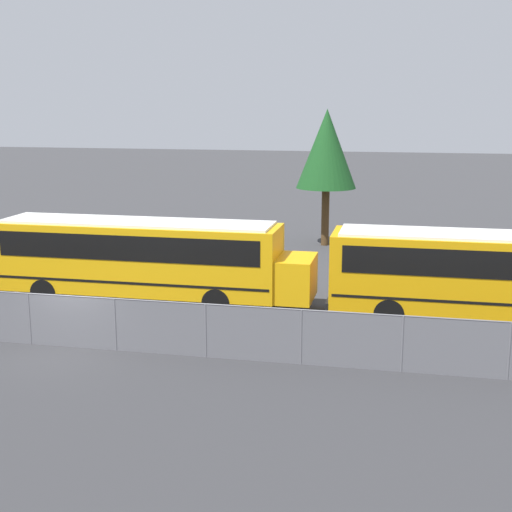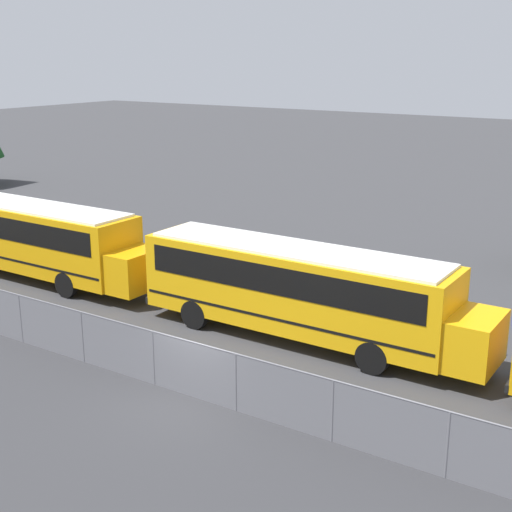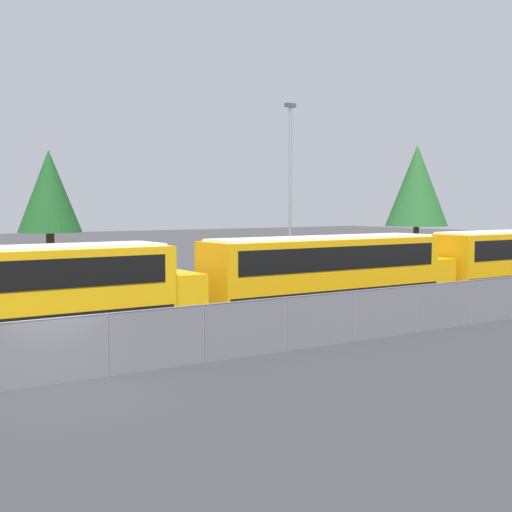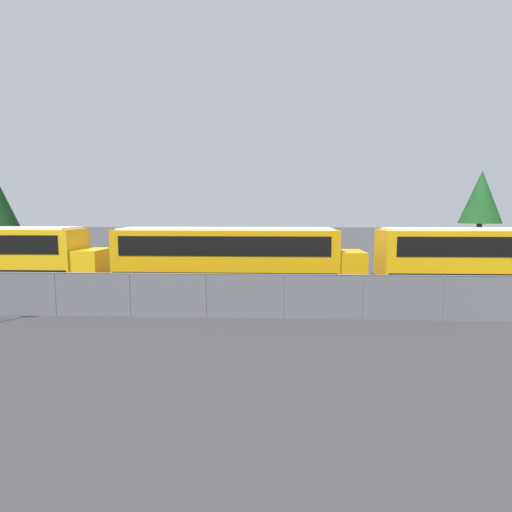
% 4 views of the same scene
% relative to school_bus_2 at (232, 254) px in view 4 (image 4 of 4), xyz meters
% --- Properties ---
extents(school_bus_2, '(13.04, 2.61, 3.40)m').
position_rel_school_bus_2_xyz_m(school_bus_2, '(0.00, 0.00, 0.00)').
color(school_bus_2, orange).
rests_on(school_bus_2, ground_plane).
extents(school_bus_3, '(13.04, 2.61, 3.40)m').
position_rel_school_bus_2_xyz_m(school_bus_3, '(13.83, 0.17, 0.00)').
color(school_bus_3, '#EDA80F').
rests_on(school_bus_3, ground_plane).
extents(tree_2, '(3.38, 3.38, 7.69)m').
position_rel_school_bus_2_xyz_m(tree_2, '(19.57, 13.83, 3.41)').
color(tree_2, '#51381E').
rests_on(tree_2, ground_plane).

